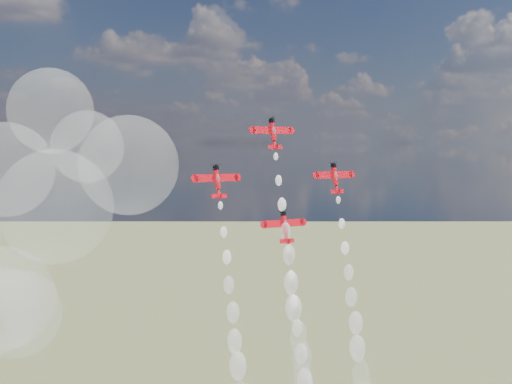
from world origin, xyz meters
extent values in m
cylinder|color=red|center=(18.54, 23.38, 112.85)|extent=(1.21, 2.28, 4.65)
cylinder|color=black|center=(18.54, 23.97, 115.19)|extent=(1.38, 1.55, 1.18)
cube|color=red|center=(18.54, 23.73, 113.03)|extent=(10.53, 0.61, 1.72)
cube|color=white|center=(15.69, 23.83, 113.00)|extent=(4.14, 0.14, 0.47)
cube|color=white|center=(21.39, 23.83, 113.00)|extent=(4.14, 0.14, 0.47)
cube|color=red|center=(18.54, 22.29, 109.12)|extent=(3.80, 0.33, 0.95)
cube|color=red|center=(18.54, 21.62, 109.11)|extent=(0.12, 1.70, 1.45)
ellipsoid|color=silver|center=(18.54, 22.90, 112.89)|extent=(0.95, 1.35, 2.28)
cone|color=red|center=(18.54, 22.55, 109.77)|extent=(1.21, 1.72, 2.47)
cylinder|color=red|center=(2.79, 20.66, 102.17)|extent=(1.21, 2.28, 4.65)
cylinder|color=black|center=(2.79, 21.25, 104.51)|extent=(1.38, 1.55, 1.18)
cube|color=red|center=(2.79, 21.01, 102.34)|extent=(10.53, 0.61, 1.72)
cube|color=white|center=(-0.06, 21.11, 102.32)|extent=(4.14, 0.14, 0.47)
cube|color=white|center=(5.64, 21.11, 102.32)|extent=(4.14, 0.14, 0.47)
cube|color=red|center=(2.79, 19.57, 98.44)|extent=(3.80, 0.33, 0.95)
cube|color=red|center=(2.79, 18.90, 98.43)|extent=(0.12, 1.70, 1.45)
ellipsoid|color=silver|center=(2.79, 20.17, 102.20)|extent=(0.95, 1.35, 2.28)
cone|color=red|center=(2.79, 19.83, 99.08)|extent=(1.21, 1.72, 2.47)
cylinder|color=red|center=(34.30, 20.66, 102.17)|extent=(1.21, 2.28, 4.65)
cylinder|color=black|center=(34.30, 21.25, 104.51)|extent=(1.38, 1.55, 1.18)
cube|color=red|center=(34.30, 21.01, 102.34)|extent=(10.53, 0.61, 1.72)
cube|color=white|center=(31.45, 21.11, 102.32)|extent=(4.14, 0.14, 0.47)
cube|color=white|center=(37.14, 21.11, 102.32)|extent=(4.14, 0.14, 0.47)
cube|color=red|center=(34.30, 19.57, 98.44)|extent=(3.80, 0.33, 0.95)
cube|color=red|center=(34.30, 18.90, 98.43)|extent=(0.12, 1.70, 1.45)
ellipsoid|color=silver|center=(34.30, 20.17, 102.20)|extent=(0.95, 1.35, 2.28)
cone|color=red|center=(34.30, 19.83, 99.08)|extent=(1.21, 1.72, 2.47)
cylinder|color=red|center=(18.54, 17.93, 91.48)|extent=(1.21, 2.28, 4.65)
cylinder|color=black|center=(18.54, 18.53, 93.82)|extent=(1.38, 1.55, 1.18)
cube|color=red|center=(18.54, 18.29, 91.66)|extent=(10.53, 0.61, 1.72)
cube|color=white|center=(15.69, 18.39, 91.63)|extent=(4.14, 0.14, 0.47)
cube|color=white|center=(21.39, 18.39, 91.63)|extent=(4.14, 0.14, 0.47)
cube|color=red|center=(18.54, 16.85, 87.75)|extent=(3.80, 0.33, 0.95)
cube|color=red|center=(18.54, 16.18, 87.74)|extent=(0.12, 1.70, 1.45)
ellipsoid|color=silver|center=(18.54, 17.45, 91.51)|extent=(0.95, 1.35, 2.28)
cone|color=red|center=(18.54, 17.10, 88.40)|extent=(1.21, 1.72, 2.47)
sphere|color=white|center=(18.58, 22.01, 106.94)|extent=(1.03, 1.03, 1.03)
sphere|color=white|center=(18.51, 20.64, 101.40)|extent=(1.44, 1.44, 1.44)
sphere|color=white|center=(18.37, 18.83, 95.91)|extent=(1.86, 1.86, 1.86)
sphere|color=white|center=(18.55, 17.53, 89.96)|extent=(2.28, 2.28, 2.28)
sphere|color=white|center=(18.73, 16.27, 84.69)|extent=(2.70, 2.70, 2.70)
sphere|color=white|center=(18.22, 14.46, 78.52)|extent=(3.12, 3.12, 3.12)
sphere|color=white|center=(18.36, 13.59, 72.94)|extent=(3.53, 3.53, 3.53)
sphere|color=white|center=(18.46, 11.60, 67.13)|extent=(3.95, 3.95, 3.95)
sphere|color=white|center=(18.43, 10.22, 62.41)|extent=(4.37, 4.37, 4.37)
sphere|color=white|center=(18.38, 9.37, 56.68)|extent=(4.79, 4.79, 4.79)
sphere|color=white|center=(2.84, 19.08, 96.37)|extent=(1.03, 1.03, 1.03)
sphere|color=white|center=(2.87, 17.60, 90.65)|extent=(1.44, 1.44, 1.44)
sphere|color=white|center=(2.93, 16.16, 85.29)|extent=(1.86, 1.86, 1.86)
sphere|color=white|center=(2.84, 15.10, 79.44)|extent=(2.28, 2.28, 2.28)
sphere|color=white|center=(2.95, 13.29, 73.76)|extent=(2.70, 2.70, 2.70)
sphere|color=white|center=(2.61, 11.95, 67.85)|extent=(3.12, 3.12, 3.12)
sphere|color=white|center=(2.81, 10.76, 62.80)|extent=(3.53, 3.53, 3.53)
sphere|color=white|center=(34.32, 19.17, 96.40)|extent=(1.03, 1.03, 1.03)
sphere|color=white|center=(34.30, 17.64, 90.79)|extent=(1.44, 1.44, 1.44)
sphere|color=white|center=(34.24, 16.14, 85.06)|extent=(1.86, 1.86, 1.86)
sphere|color=white|center=(34.56, 15.08, 79.41)|extent=(2.28, 2.28, 2.28)
sphere|color=white|center=(34.14, 13.31, 73.86)|extent=(2.70, 2.70, 2.70)
sphere|color=white|center=(34.45, 11.88, 68.00)|extent=(3.12, 3.12, 3.12)
sphere|color=white|center=(33.99, 10.51, 62.33)|extent=(3.53, 3.53, 3.53)
sphere|color=white|center=(34.02, 9.22, 56.58)|extent=(3.95, 3.95, 3.95)
sphere|color=white|center=(18.67, 16.57, 85.72)|extent=(1.03, 1.03, 1.03)
sphere|color=white|center=(18.49, 14.89, 80.07)|extent=(1.44, 1.44, 1.44)
sphere|color=white|center=(18.35, 13.40, 74.29)|extent=(1.86, 1.86, 1.86)
sphere|color=white|center=(18.36, 11.95, 68.74)|extent=(2.28, 2.28, 2.28)
sphere|color=white|center=(18.80, 10.98, 63.03)|extent=(2.70, 2.70, 2.70)
sphere|color=white|center=(18.80, 9.48, 57.38)|extent=(3.12, 3.12, 3.12)
sphere|color=white|center=(-38.60, 30.63, 74.63)|extent=(18.46, 18.46, 18.46)
sphere|color=white|center=(-34.08, 14.17, 98.07)|extent=(21.78, 21.78, 21.78)
sphere|color=white|center=(-25.22, 23.59, 109.27)|extent=(14.91, 14.91, 14.91)
sphere|color=white|center=(-33.53, 18.99, 116.26)|extent=(16.52, 16.52, 16.52)
sphere|color=white|center=(-39.56, 33.76, 104.53)|extent=(19.84, 19.84, 19.84)
sphere|color=white|center=(-43.33, 16.32, 81.16)|extent=(19.23, 19.23, 19.23)
sphere|color=white|center=(-19.82, 13.46, 105.70)|extent=(19.73, 19.73, 19.73)
camera|label=1|loc=(-64.59, -121.42, 110.03)|focal=50.00mm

